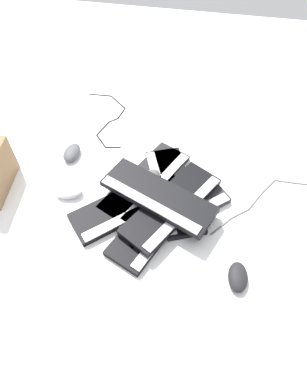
% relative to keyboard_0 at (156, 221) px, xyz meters
% --- Properties ---
extents(ground_plane, '(3.20, 3.20, 0.00)m').
position_rel_keyboard_0_xyz_m(ground_plane, '(-0.15, -0.05, -0.01)').
color(ground_plane, white).
extents(keyboard_0, '(0.46, 0.31, 0.03)m').
position_rel_keyboard_0_xyz_m(keyboard_0, '(0.00, 0.00, 0.00)').
color(keyboard_0, black).
rests_on(keyboard_0, ground).
extents(keyboard_1, '(0.40, 0.43, 0.03)m').
position_rel_keyboard_0_xyz_m(keyboard_1, '(-0.06, 0.06, 0.00)').
color(keyboard_1, '#232326').
rests_on(keyboard_1, ground).
extents(keyboard_2, '(0.46, 0.31, 0.03)m').
position_rel_keyboard_0_xyz_m(keyboard_2, '(-0.16, 0.04, 0.00)').
color(keyboard_2, black).
rests_on(keyboard_2, ground).
extents(keyboard_3, '(0.46, 0.32, 0.03)m').
position_rel_keyboard_0_xyz_m(keyboard_3, '(-0.18, -0.07, 0.00)').
color(keyboard_3, black).
rests_on(keyboard_3, ground).
extents(keyboard_4, '(0.41, 0.43, 0.03)m').
position_rel_keyboard_0_xyz_m(keyboard_4, '(-0.05, -0.12, 0.00)').
color(keyboard_4, black).
rests_on(keyboard_4, ground).
extents(keyboard_5, '(0.31, 0.46, 0.03)m').
position_rel_keyboard_0_xyz_m(keyboard_5, '(-0.09, -0.00, 0.03)').
color(keyboard_5, black).
rests_on(keyboard_5, keyboard_2).
extents(keyboard_6, '(0.46, 0.35, 0.03)m').
position_rel_keyboard_0_xyz_m(keyboard_6, '(-0.06, 0.05, 0.03)').
color(keyboard_6, black).
rests_on(keyboard_6, keyboard_0).
extents(keyboard_7, '(0.31, 0.46, 0.03)m').
position_rel_keyboard_0_xyz_m(keyboard_7, '(-0.07, -0.01, 0.06)').
color(keyboard_7, black).
rests_on(keyboard_7, keyboard_5).
extents(mouse_0, '(0.11, 0.07, 0.04)m').
position_rel_keyboard_0_xyz_m(mouse_0, '(-0.28, -0.43, 0.01)').
color(mouse_0, '#4C4C51').
rests_on(mouse_0, ground).
extents(mouse_1, '(0.09, 0.12, 0.04)m').
position_rel_keyboard_0_xyz_m(mouse_1, '(-0.10, 0.06, 0.04)').
color(mouse_1, silver).
rests_on(mouse_1, keyboard_1).
extents(mouse_2, '(0.11, 0.07, 0.04)m').
position_rel_keyboard_0_xyz_m(mouse_2, '(0.17, 0.31, 0.01)').
color(mouse_2, black).
rests_on(mouse_2, ground).
extents(mouse_3, '(0.13, 0.12, 0.04)m').
position_rel_keyboard_0_xyz_m(mouse_3, '(-0.17, -0.06, 0.04)').
color(mouse_3, '#4C4C51').
rests_on(mouse_3, keyboard_3).
extents(mouse_4, '(0.12, 0.08, 0.04)m').
position_rel_keyboard_0_xyz_m(mouse_4, '(-0.15, -0.08, 0.04)').
color(mouse_4, silver).
rests_on(mouse_4, keyboard_3).
extents(mouse_5, '(0.09, 0.12, 0.04)m').
position_rel_keyboard_0_xyz_m(mouse_5, '(-0.07, -0.37, 0.01)').
color(mouse_5, silver).
rests_on(mouse_5, ground).
extents(cable_0, '(0.38, 0.26, 0.01)m').
position_rel_keyboard_0_xyz_m(cable_0, '(-0.55, -0.33, -0.01)').
color(cable_0, black).
rests_on(cable_0, ground).
extents(cable_1, '(0.45, 0.59, 0.01)m').
position_rel_keyboard_0_xyz_m(cable_1, '(-0.24, 0.49, -0.01)').
color(cable_1, '#59595B').
rests_on(cable_1, ground).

